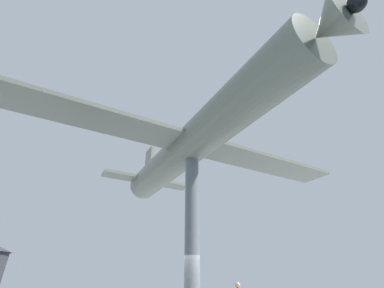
% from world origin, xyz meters
% --- Properties ---
extents(support_pylon_central, '(0.58, 0.58, 6.40)m').
position_xyz_m(support_pylon_central, '(0.00, 0.00, 3.20)').
color(support_pylon_central, slate).
rests_on(support_pylon_central, ground_plane).
extents(suspended_airplane, '(16.98, 14.49, 3.24)m').
position_xyz_m(suspended_airplane, '(-0.04, 0.12, 7.27)').
color(suspended_airplane, slate).
rests_on(suspended_airplane, support_pylon_central).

